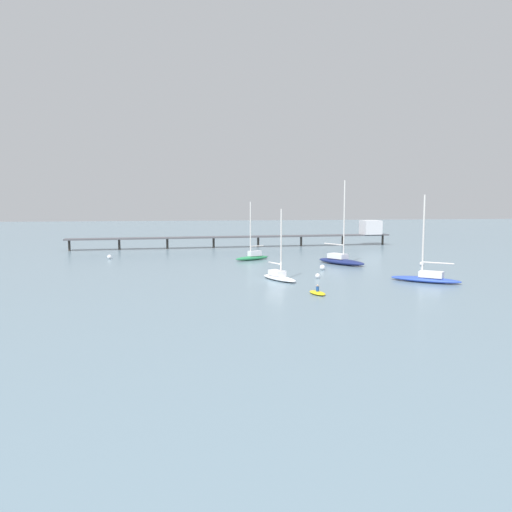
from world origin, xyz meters
The scene contains 11 objects.
ground_plane centered at (0.00, 0.00, 0.00)m, with size 400.00×400.00×0.00m, color slate.
pier centered at (14.67, 49.42, 3.20)m, with size 74.25×8.48×5.91m.
sailboat_white centered at (0.75, 0.46, 0.60)m, with size 4.73×7.20×9.65m.
sailboat_navy centered at (14.24, 15.61, 0.81)m, with size 7.25×9.53×14.05m.
sailboat_blue centered at (19.74, -4.08, 0.68)m, with size 8.62×7.61×11.53m.
sailboat_green centered at (0.37, 23.78, 0.76)m, with size 6.99×4.70×10.50m.
dinghy_yellow centered at (3.18, -10.44, 0.20)m, with size 1.96×3.20×1.14m.
mooring_buoy_far centered at (26.90, 11.77, 0.36)m, with size 0.72×0.72×0.72m, color silver.
mooring_buoy_outer centered at (9.31, 9.30, 0.41)m, with size 0.83×0.83×0.83m, color silver.
mooring_buoy_inner centered at (6.38, 1.26, 0.34)m, with size 0.69×0.69×0.69m, color silver.
mooring_buoy_mid centered at (-25.48, 29.29, 0.40)m, with size 0.79×0.79×0.79m, color silver.
Camera 1 is at (-12.19, -66.74, 10.88)m, focal length 35.78 mm.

